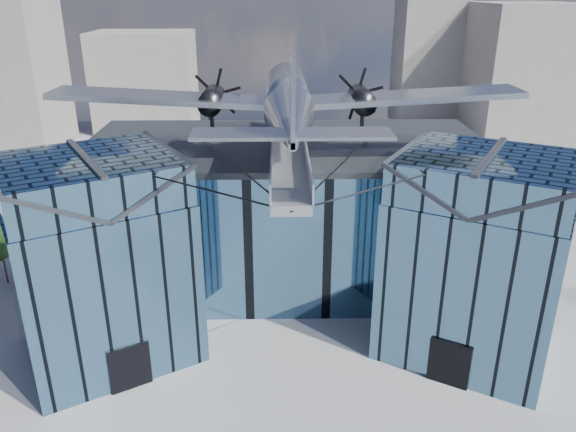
{
  "coord_description": "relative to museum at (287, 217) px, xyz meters",
  "views": [
    {
      "loc": [
        -0.55,
        -29.0,
        19.92
      ],
      "look_at": [
        0.0,
        2.0,
        7.2
      ],
      "focal_mm": 35.0,
      "sensor_mm": 36.0,
      "label": 1
    }
  ],
  "objects": [
    {
      "name": "tree_side_w",
      "position": [
        -20.14,
        1.4,
        -1.97
      ],
      "size": [
        3.76,
        3.76,
        5.27
      ],
      "rotation": [
        0.0,
        0.0,
        -0.12
      ],
      "color": "#342014",
      "rests_on": "ground"
    },
    {
      "name": "bg_towers",
      "position": [
        1.45,
        44.67,
        4.47
      ],
      "size": [
        77.0,
        24.5,
        26.0
      ],
      "color": "gray",
      "rests_on": "ground"
    },
    {
      "name": "tree_side_e",
      "position": [
        20.92,
        5.37,
        -1.58
      ],
      "size": [
        4.64,
        4.64,
        5.85
      ],
      "rotation": [
        0.0,
        0.0,
        0.29
      ],
      "color": "#342014",
      "rests_on": "ground"
    },
    {
      "name": "museum",
      "position": [
        0.0,
        0.0,
        0.0
      ],
      "size": [
        32.88,
        24.5,
        17.6
      ],
      "color": "#456D8D",
      "rests_on": "ground"
    },
    {
      "name": "ground_plane",
      "position": [
        -0.0,
        -5.82,
        -5.54
      ],
      "size": [
        120.0,
        120.0,
        0.0
      ],
      "primitive_type": "plane",
      "color": "gray"
    }
  ]
}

